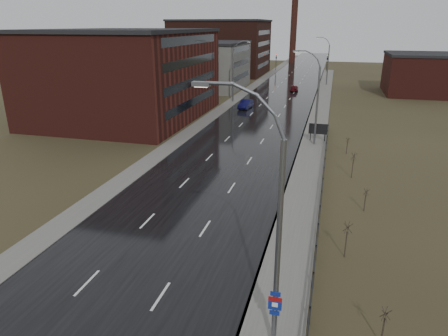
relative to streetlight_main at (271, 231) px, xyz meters
The scene contains 24 objects.
road 58.93m from the streetlight_main, 98.31° to the left, with size 14.00×300.00×0.06m, color black.
sidewalk_right 33.54m from the streetlight_main, 89.78° to the left, with size 3.20×180.00×0.18m, color #595651.
curb_right 33.57m from the streetlight_main, 92.42° to the left, with size 0.16×180.00×0.18m, color slate.
sidewalk_left 60.65m from the streetlight_main, 106.04° to the left, with size 2.40×260.00×0.12m, color #595651.
warehouse_near 52.13m from the streetlight_main, 124.42° to the left, with size 22.44×28.56×13.50m.
warehouse_mid 80.48m from the streetlight_main, 109.20° to the left, with size 16.32×20.40×10.50m.
warehouse_far 110.59m from the streetlight_main, 106.53° to the left, with size 26.52×24.48×15.50m.
building_right 82.95m from the streetlight_main, 74.74° to the left, with size 18.36×16.32×8.50m.
smokestack 149.01m from the streetlight_main, 95.58° to the left, with size 2.70×2.70×30.70m.
streetlight_main is the anchor object (origin of this frame).
streetlight_right_mid 34.01m from the streetlight_main, 89.95° to the left, with size 3.36×0.28×11.35m.
streetlight_left 62.15m from the streetlight_main, 105.08° to the left, with size 3.36×0.28×11.35m.
streetlight_right_far 88.01m from the streetlight_main, 89.98° to the left, with size 3.36×0.28×11.35m.
guardrail 17.27m from the streetlight_main, 83.61° to the left, with size 0.10×53.05×1.10m.
shrub_b 7.35m from the streetlight_main, 16.46° to the left, with size 0.48×0.51×2.01m.
shrub_c 10.66m from the streetlight_main, 67.66° to the left, with size 0.59×0.62×2.48m.
shrub_d 17.79m from the streetlight_main, 72.14° to the left, with size 0.46×0.49×1.94m.
shrub_e 24.55m from the streetlight_main, 79.28° to the left, with size 0.61×0.64×2.59m.
shrub_f 32.17m from the streetlight_main, 82.51° to the left, with size 0.46×0.49×1.93m.
billboard 36.00m from the streetlight_main, 88.99° to the left, with size 2.32×0.17×2.39m.
traffic_light_left 119.16m from the streetlight_main, 97.95° to the left, with size 0.58×2.73×5.30m.
traffic_light_right 118.01m from the streetlight_main, 90.23° to the left, with size 0.58×2.73×5.30m.
car_near 56.02m from the streetlight_main, 103.18° to the left, with size 1.64×4.70×1.55m, color #0B0B3B.
car_far 76.61m from the streetlight_main, 94.75° to the left, with size 1.61×3.99×1.36m, color #4E0D13.
Camera 1 is at (10.41, -12.68, 14.10)m, focal length 32.00 mm.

